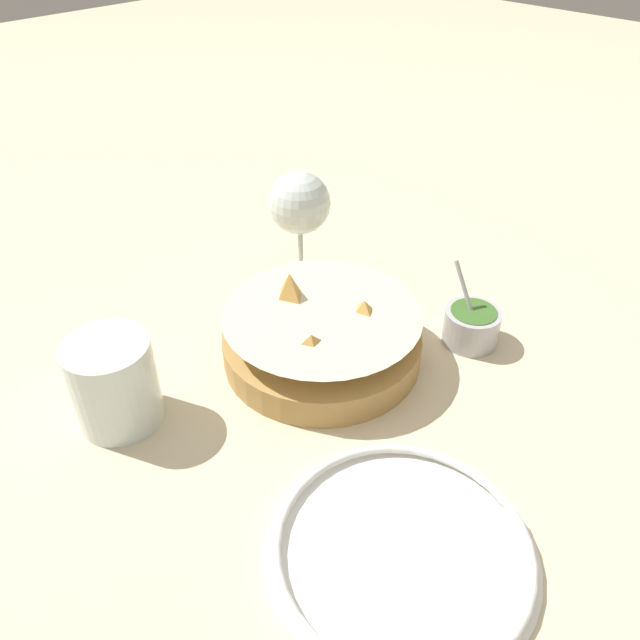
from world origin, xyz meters
The scene contains 6 objects.
ground_plane centered at (0.00, 0.00, 0.00)m, with size 4.00×4.00×0.00m, color beige.
food_basket centered at (0.02, 0.00, 0.03)m, with size 0.23×0.23×0.09m.
sauce_cup centered at (-0.09, -0.15, 0.02)m, with size 0.07×0.07×0.10m.
wine_glass centered at (0.17, -0.11, 0.10)m, with size 0.08×0.08×0.15m.
beer_mug centered at (0.10, 0.21, 0.04)m, with size 0.12×0.09×0.10m.
side_plate centered at (-0.21, 0.13, 0.01)m, with size 0.23×0.23×0.01m.
Camera 1 is at (-0.37, 0.39, 0.47)m, focal length 35.00 mm.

